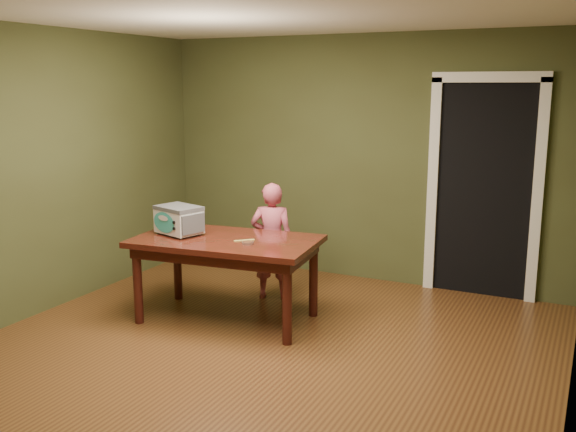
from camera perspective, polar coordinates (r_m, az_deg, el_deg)
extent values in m
plane|color=brown|center=(5.02, -3.94, -12.91)|extent=(5.00, 5.00, 0.00)
cube|color=#414A27|center=(6.89, 6.40, 5.04)|extent=(4.50, 0.02, 2.60)
cube|color=#414A27|center=(6.08, -22.86, 3.31)|extent=(0.02, 5.00, 2.60)
cube|color=white|center=(4.60, -4.41, 18.05)|extent=(4.50, 5.00, 0.02)
cube|color=black|center=(6.90, 17.43, 2.48)|extent=(0.90, 0.60, 2.10)
cube|color=black|center=(6.59, 17.00, 2.10)|extent=(0.90, 0.02, 2.10)
cube|color=white|center=(6.67, 12.74, 2.43)|extent=(0.10, 0.06, 2.20)
cube|color=white|center=(6.51, 21.32, 1.71)|extent=(0.10, 0.06, 2.20)
cube|color=white|center=(6.49, 17.57, 11.70)|extent=(1.10, 0.06, 0.10)
cube|color=#33140B|center=(5.68, -5.52, -2.25)|extent=(1.69, 1.07, 0.05)
cube|color=#38120E|center=(5.70, -5.51, -2.98)|extent=(1.56, 0.93, 0.10)
cylinder|color=#38120E|center=(5.83, -13.21, -6.00)|extent=(0.08, 0.08, 0.70)
cylinder|color=#38120E|center=(6.40, -9.80, -4.26)|extent=(0.08, 0.08, 0.70)
cylinder|color=#38120E|center=(5.22, -0.09, -7.76)|extent=(0.08, 0.08, 0.70)
cylinder|color=#38120E|center=(5.85, 2.27, -5.61)|extent=(0.08, 0.08, 0.70)
cylinder|color=#4C4F54|center=(5.96, -11.37, -1.45)|extent=(0.03, 0.03, 0.02)
cylinder|color=#4C4F54|center=(6.08, -9.77, -1.13)|extent=(0.03, 0.03, 0.02)
cylinder|color=#4C4F54|center=(5.70, -9.48, -1.96)|extent=(0.03, 0.03, 0.02)
cylinder|color=#4C4F54|center=(5.83, -7.84, -1.61)|extent=(0.03, 0.03, 0.02)
cube|color=silver|center=(5.86, -9.66, -0.41)|extent=(0.45, 0.38, 0.22)
cube|color=#4C4F54|center=(5.84, -9.70, 0.71)|extent=(0.46, 0.38, 0.03)
cube|color=#4C4F54|center=(6.02, -10.84, -0.13)|extent=(0.09, 0.24, 0.17)
cube|color=#4C4F54|center=(5.71, -8.42, -0.70)|extent=(0.09, 0.24, 0.17)
ellipsoid|color=teal|center=(5.81, -10.98, -0.58)|extent=(0.28, 0.09, 0.19)
cylinder|color=black|center=(5.68, -10.12, -0.56)|extent=(0.03, 0.02, 0.03)
cylinder|color=black|center=(5.69, -10.10, -1.11)|extent=(0.03, 0.02, 0.02)
cylinder|color=silver|center=(5.46, -3.60, -2.41)|extent=(0.10, 0.10, 0.02)
cylinder|color=#4E291A|center=(5.46, -3.60, -2.34)|extent=(0.09, 0.09, 0.01)
cube|color=#D1C55B|center=(5.58, -3.91, -2.17)|extent=(0.15, 0.14, 0.01)
imported|color=#BF4E63|center=(6.27, -1.44, -2.25)|extent=(0.49, 0.39, 1.16)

